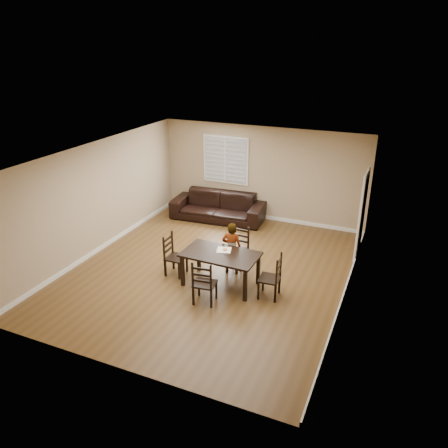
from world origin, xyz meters
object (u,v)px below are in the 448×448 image
(chair_right, at_px, (275,279))
(child, at_px, (232,248))
(chair_near, at_px, (240,247))
(chair_far, at_px, (203,286))
(chair_left, at_px, (171,256))
(donut, at_px, (225,249))
(dining_table, at_px, (220,257))
(sofa, at_px, (218,206))

(chair_right, bearing_deg, child, -120.60)
(chair_near, bearing_deg, chair_right, -35.45)
(chair_near, bearing_deg, chair_far, -85.36)
(chair_far, distance_m, chair_right, 1.47)
(chair_left, height_order, donut, chair_left)
(dining_table, bearing_deg, child, 90.00)
(dining_table, bearing_deg, chair_near, 89.50)
(chair_far, relative_size, sofa, 0.36)
(donut, bearing_deg, sofa, 116.50)
(dining_table, relative_size, child, 1.33)
(chair_left, xyz_separation_m, chair_right, (2.43, -0.05, 0.00))
(chair_right, relative_size, donut, 9.03)
(chair_near, relative_size, chair_far, 1.01)
(chair_far, relative_size, donut, 9.00)
(chair_near, height_order, child, child)
(chair_near, distance_m, child, 0.47)
(child, distance_m, donut, 0.43)
(dining_table, height_order, sofa, sofa)
(sofa, bearing_deg, dining_table, -69.37)
(donut, distance_m, sofa, 3.59)
(chair_far, height_order, sofa, chair_far)
(dining_table, bearing_deg, sofa, 116.51)
(chair_far, relative_size, chair_left, 1.00)
(dining_table, xyz_separation_m, child, (0.02, 0.58, -0.05))
(dining_table, xyz_separation_m, donut, (0.02, 0.18, 0.11))
(chair_near, relative_size, chair_left, 1.01)
(child, distance_m, sofa, 3.22)
(donut, relative_size, sofa, 0.04)
(dining_table, height_order, donut, donut)
(dining_table, relative_size, donut, 15.31)
(chair_left, relative_size, chair_right, 1.00)
(chair_near, relative_size, chair_right, 1.01)
(child, bearing_deg, sofa, -70.96)
(sofa, bearing_deg, chair_near, -60.07)
(chair_right, xyz_separation_m, child, (-1.20, 0.60, 0.18))
(chair_right, bearing_deg, sofa, -144.62)
(dining_table, relative_size, chair_right, 1.70)
(chair_near, relative_size, sofa, 0.36)
(dining_table, distance_m, chair_left, 1.24)
(donut, height_order, sofa, donut)
(child, xyz_separation_m, donut, (0.01, -0.40, 0.16))
(chair_right, bearing_deg, chair_near, -135.33)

